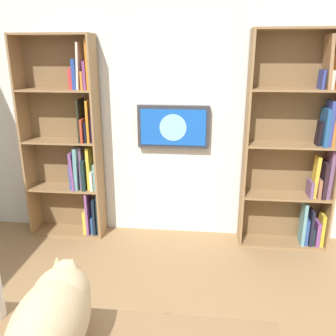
# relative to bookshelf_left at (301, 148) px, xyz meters

# --- Properties ---
(wall_back) EXTENTS (4.52, 0.06, 2.70)m
(wall_back) POSITION_rel_bookshelf_left_xyz_m (1.28, -0.16, 0.30)
(wall_back) COLOR silver
(wall_back) RESTS_ON ground
(bookshelf_left) EXTENTS (0.90, 0.28, 2.16)m
(bookshelf_left) POSITION_rel_bookshelf_left_xyz_m (0.00, 0.00, 0.00)
(bookshelf_left) COLOR #937047
(bookshelf_left) RESTS_ON ground
(bookshelf_right) EXTENTS (0.80, 0.28, 2.12)m
(bookshelf_right) POSITION_rel_bookshelf_left_xyz_m (2.35, 0.00, -0.05)
(bookshelf_right) COLOR #937047
(bookshelf_right) RESTS_ON ground
(wall_mounted_tv) EXTENTS (0.74, 0.07, 0.44)m
(wall_mounted_tv) POSITION_rel_bookshelf_left_xyz_m (1.28, -0.08, 0.17)
(wall_mounted_tv) COLOR #333338
(cat) EXTENTS (0.29, 0.66, 0.34)m
(cat) POSITION_rel_bookshelf_left_xyz_m (1.53, 2.39, -0.11)
(cat) COLOR #D1B284
(cat) RESTS_ON desk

